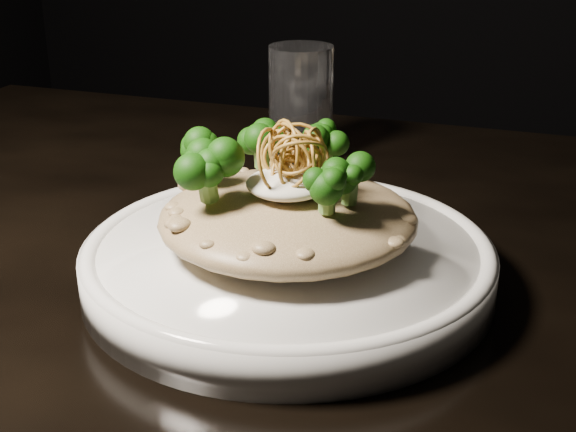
% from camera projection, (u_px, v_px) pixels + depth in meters
% --- Properties ---
extents(table, '(1.10, 0.80, 0.75)m').
position_uv_depth(table, '(256.00, 322.00, 0.72)').
color(table, black).
rests_on(table, ground).
extents(plate, '(0.31, 0.31, 0.03)m').
position_uv_depth(plate, '(288.00, 264.00, 0.60)').
color(plate, silver).
rests_on(plate, table).
extents(risotto, '(0.19, 0.19, 0.04)m').
position_uv_depth(risotto, '(288.00, 218.00, 0.59)').
color(risotto, brown).
rests_on(risotto, plate).
extents(broccoli, '(0.13, 0.13, 0.05)m').
position_uv_depth(broccoli, '(283.00, 158.00, 0.58)').
color(broccoli, black).
rests_on(broccoli, risotto).
extents(cheese, '(0.06, 0.06, 0.02)m').
position_uv_depth(cheese, '(288.00, 184.00, 0.57)').
color(cheese, white).
rests_on(cheese, risotto).
extents(shallots, '(0.06, 0.06, 0.04)m').
position_uv_depth(shallots, '(295.00, 147.00, 0.56)').
color(shallots, brown).
rests_on(shallots, cheese).
extents(drinking_glass, '(0.08, 0.08, 0.12)m').
position_uv_depth(drinking_glass, '(301.00, 103.00, 0.86)').
color(drinking_glass, silver).
rests_on(drinking_glass, table).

